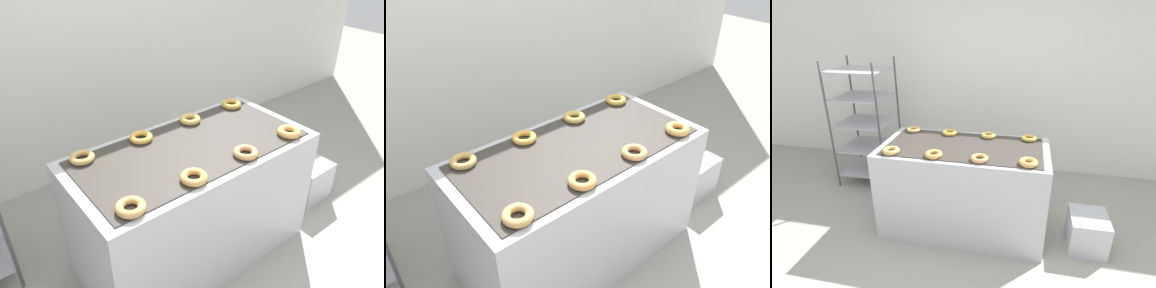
# 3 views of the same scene
# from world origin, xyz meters

# --- Properties ---
(wall_back) EXTENTS (8.00, 0.05, 2.80)m
(wall_back) POSITION_xyz_m (0.00, 2.12, 1.40)
(wall_back) COLOR silver
(wall_back) RESTS_ON ground_plane
(fryer_machine) EXTENTS (1.58, 0.78, 0.91)m
(fryer_machine) POSITION_xyz_m (0.00, 0.64, 0.45)
(fryer_machine) COLOR #B7BABF
(fryer_machine) RESTS_ON ground_plane
(glaze_bin) EXTENTS (0.34, 0.38, 0.34)m
(glaze_bin) POSITION_xyz_m (1.19, 0.56, 0.17)
(glaze_bin) COLOR #B7BABF
(glaze_bin) RESTS_ON ground_plane
(donut_near_left) EXTENTS (0.15, 0.15, 0.04)m
(donut_near_left) POSITION_xyz_m (-0.60, 0.35, 0.93)
(donut_near_left) COLOR tan
(donut_near_left) RESTS_ON fryer_machine
(donut_near_midleft) EXTENTS (0.15, 0.15, 0.04)m
(donut_near_midleft) POSITION_xyz_m (-0.21, 0.36, 0.93)
(donut_near_midleft) COLOR tan
(donut_near_midleft) RESTS_ON fryer_machine
(donut_near_midright) EXTENTS (0.15, 0.15, 0.04)m
(donut_near_midright) POSITION_xyz_m (0.19, 0.36, 0.93)
(donut_near_midright) COLOR tan
(donut_near_midright) RESTS_ON fryer_machine
(donut_near_right) EXTENTS (0.16, 0.16, 0.05)m
(donut_near_right) POSITION_xyz_m (0.60, 0.36, 0.93)
(donut_near_right) COLOR #DC9F4F
(donut_near_right) RESTS_ON fryer_machine
(donut_far_left) EXTENTS (0.15, 0.15, 0.04)m
(donut_far_left) POSITION_xyz_m (-0.60, 0.92, 0.93)
(donut_far_left) COLOR tan
(donut_far_left) RESTS_ON fryer_machine
(donut_far_midleft) EXTENTS (0.15, 0.15, 0.04)m
(donut_far_midleft) POSITION_xyz_m (-0.21, 0.91, 0.93)
(donut_far_midleft) COLOR gold
(donut_far_midleft) RESTS_ON fryer_machine
(donut_far_midright) EXTENTS (0.15, 0.15, 0.04)m
(donut_far_midright) POSITION_xyz_m (0.20, 0.91, 0.93)
(donut_far_midright) COLOR gold
(donut_far_midright) RESTS_ON fryer_machine
(donut_far_right) EXTENTS (0.15, 0.15, 0.04)m
(donut_far_right) POSITION_xyz_m (0.60, 0.92, 0.93)
(donut_far_right) COLOR gold
(donut_far_right) RESTS_ON fryer_machine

